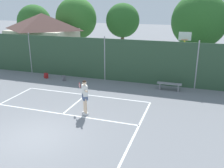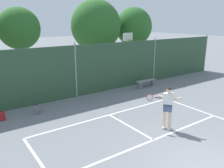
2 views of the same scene
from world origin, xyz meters
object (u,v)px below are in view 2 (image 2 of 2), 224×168
at_px(basketball_hoop, 127,49).
at_px(courtside_bench, 146,82).
at_px(tennis_ball, 116,116).
at_px(tennis_player, 168,104).
at_px(backpack_red, 2,116).
at_px(backpack_grey, 37,110).

relative_size(basketball_hoop, courtside_bench, 2.22).
distance_m(basketball_hoop, tennis_ball, 8.23).
xyz_separation_m(tennis_player, backpack_red, (-5.56, 5.02, -0.92)).
relative_size(tennis_ball, backpack_grey, 0.14).
bearing_deg(courtside_bench, basketball_hoop, 78.00).
xyz_separation_m(basketball_hoop, tennis_ball, (-5.35, -5.82, -2.28)).
bearing_deg(backpack_grey, backpack_red, 174.92).
bearing_deg(backpack_grey, basketball_hoop, 21.23).
xyz_separation_m(basketball_hoop, backpack_grey, (-8.33, -3.23, -2.12)).
relative_size(tennis_player, courtside_bench, 1.16).
relative_size(tennis_ball, backpack_red, 0.14).
bearing_deg(tennis_player, tennis_ball, 113.19).
height_order(backpack_grey, courtside_bench, courtside_bench).
bearing_deg(tennis_player, courtside_bench, 54.33).
xyz_separation_m(basketball_hoop, courtside_bench, (-0.61, -2.88, -1.95)).
bearing_deg(backpack_red, tennis_player, -42.04).
bearing_deg(basketball_hoop, backpack_red, -162.71).
bearing_deg(tennis_player, basketball_hoop, 61.70).
xyz_separation_m(basketball_hoop, tennis_player, (-4.37, -8.11, -1.20)).
distance_m(backpack_red, backpack_grey, 1.61).
relative_size(tennis_ball, courtside_bench, 0.04).
distance_m(tennis_player, backpack_grey, 6.35).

